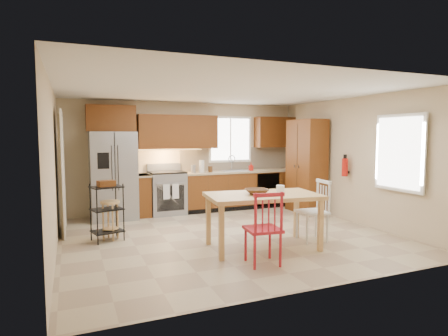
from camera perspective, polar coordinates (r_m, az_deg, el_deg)
name	(u,v)px	position (r m, az deg, el deg)	size (l,w,h in m)	color
floor	(228,235)	(6.64, 0.69, -10.23)	(5.50, 5.50, 0.00)	tan
ceiling	(229,91)	(6.45, 0.71, 11.71)	(5.50, 5.00, 0.02)	silver
wall_back	(187,157)	(8.78, -5.72, 1.74)	(5.50, 0.02, 2.50)	#CCB793
wall_front	(317,180)	(4.26, 14.04, -1.84)	(5.50, 0.02, 2.50)	#CCB793
wall_left	(53,170)	(5.92, -24.59, -0.26)	(0.02, 5.00, 2.50)	#CCB793
wall_right	(355,160)	(7.92, 19.32, 1.13)	(0.02, 5.00, 2.50)	#CCB793
refrigerator	(113,176)	(8.11, -16.51, -1.13)	(0.92, 0.75, 1.82)	gray
range_stove	(167,193)	(8.42, -8.65, -3.85)	(0.76, 0.63, 0.92)	gray
base_cabinet_narrow	(142,195)	(8.32, -12.36, -4.08)	(0.30, 0.60, 0.90)	#633312
base_cabinet_run	(242,189)	(9.04, 2.74, -3.25)	(2.92, 0.60, 0.90)	#633312
dishwasher	(268,190)	(9.04, 6.75, -3.28)	(0.60, 0.02, 0.78)	black
backsplash	(237,159)	(9.22, 2.01, 1.45)	(2.92, 0.03, 0.55)	beige
upper_over_fridge	(111,118)	(8.27, -16.86, 7.24)	(1.00, 0.35, 0.55)	#603210
upper_left_block	(178,132)	(8.53, -7.03, 5.49)	(1.80, 0.35, 0.75)	#603210
upper_right_block	(275,132)	(9.50, 7.73, 5.43)	(1.00, 0.35, 0.75)	#603210
window_back	(230,139)	(9.12, 0.94, 4.40)	(1.12, 0.04, 1.12)	white
sink	(235,173)	(8.91, 1.65, -0.71)	(0.62, 0.46, 0.16)	gray
undercab_glow	(165,150)	(8.43, -8.92, 2.79)	(1.60, 0.30, 0.01)	#FFBF66
soap_bottle	(251,167)	(8.97, 4.13, 0.19)	(0.09, 0.09, 0.19)	#AD140C
paper_towel	(202,166)	(8.54, -3.43, 0.25)	(0.12, 0.12, 0.28)	silver
canister_steel	(193,169)	(8.48, -4.70, -0.13)	(0.11, 0.11, 0.18)	gray
canister_wood	(210,169)	(8.58, -2.10, -0.19)	(0.10, 0.10, 0.14)	#4E2F14
pantry	(306,166)	(8.68, 12.43, 0.28)	(0.50, 0.95, 2.10)	#633312
fire_extinguisher	(345,167)	(7.97, 17.93, 0.11)	(0.12, 0.12, 0.36)	#AD140C
window_right	(399,153)	(7.04, 25.18, 2.12)	(0.04, 1.02, 1.32)	white
doorway	(62,175)	(7.23, -23.52, -0.94)	(0.04, 0.95, 2.10)	#8C7A59
dining_table	(263,221)	(5.88, 5.92, -8.10)	(1.70, 0.96, 0.83)	tan
chair_red	(263,228)	(5.14, 5.93, -9.04)	(0.47, 0.47, 1.00)	#AF1A26
chair_white	(312,211)	(6.40, 13.27, -6.35)	(0.47, 0.47, 1.00)	silver
table_bowl	(257,195)	(5.75, 5.02, -4.07)	(0.35, 0.35, 0.08)	#4E2F14
table_jar	(280,190)	(6.07, 8.58, -3.32)	(0.14, 0.14, 0.16)	silver
bar_stool	(111,220)	(6.61, -16.91, -7.62)	(0.32, 0.32, 0.65)	tan
utility_cart	(107,212)	(6.52, -17.39, -6.46)	(0.48, 0.37, 0.95)	black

